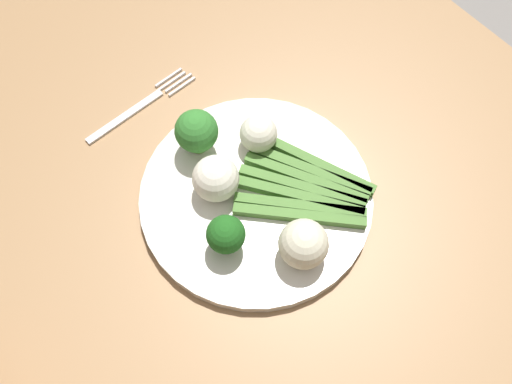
{
  "coord_description": "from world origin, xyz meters",
  "views": [
    {
      "loc": [
        0.23,
        -0.22,
        1.38
      ],
      "look_at": [
        -0.01,
        -0.03,
        0.77
      ],
      "focal_mm": 39.63,
      "sensor_mm": 36.0,
      "label": 1
    }
  ],
  "objects_px": {
    "asparagus_bundle": "(305,188)",
    "broccoli_front": "(226,235)",
    "dining_table": "(276,229)",
    "cauliflower_near_center": "(216,179)",
    "plate": "(256,197)",
    "fork": "(141,106)",
    "broccoli_right": "(197,132)",
    "cauliflower_edge": "(259,134)",
    "cauliflower_front_left": "(304,244)"
  },
  "relations": [
    {
      "from": "asparagus_bundle",
      "to": "broccoli_front",
      "type": "height_order",
      "value": "broccoli_front"
    },
    {
      "from": "dining_table",
      "to": "cauliflower_near_center",
      "type": "relative_size",
      "value": 21.44
    },
    {
      "from": "plate",
      "to": "fork",
      "type": "distance_m",
      "value": 0.21
    },
    {
      "from": "broccoli_right",
      "to": "cauliflower_near_center",
      "type": "relative_size",
      "value": 1.16
    },
    {
      "from": "cauliflower_edge",
      "to": "fork",
      "type": "distance_m",
      "value": 0.18
    },
    {
      "from": "cauliflower_edge",
      "to": "cauliflower_front_left",
      "type": "bearing_deg",
      "value": -20.35
    },
    {
      "from": "asparagus_bundle",
      "to": "cauliflower_near_center",
      "type": "xyz_separation_m",
      "value": [
        -0.07,
        -0.08,
        0.02
      ]
    },
    {
      "from": "dining_table",
      "to": "plate",
      "type": "height_order",
      "value": "plate"
    },
    {
      "from": "plate",
      "to": "broccoli_front",
      "type": "xyz_separation_m",
      "value": [
        0.03,
        -0.07,
        0.04
      ]
    },
    {
      "from": "cauliflower_edge",
      "to": "fork",
      "type": "height_order",
      "value": "cauliflower_edge"
    },
    {
      "from": "broccoli_right",
      "to": "fork",
      "type": "xyz_separation_m",
      "value": [
        -0.11,
        -0.02,
        -0.05
      ]
    },
    {
      "from": "broccoli_right",
      "to": "cauliflower_near_center",
      "type": "xyz_separation_m",
      "value": [
        0.06,
        -0.02,
        -0.01
      ]
    },
    {
      "from": "broccoli_right",
      "to": "broccoli_front",
      "type": "xyz_separation_m",
      "value": [
        0.13,
        -0.05,
        -0.01
      ]
    },
    {
      "from": "cauliflower_near_center",
      "to": "cauliflower_front_left",
      "type": "height_order",
      "value": "cauliflower_front_left"
    },
    {
      "from": "asparagus_bundle",
      "to": "cauliflower_edge",
      "type": "height_order",
      "value": "cauliflower_edge"
    },
    {
      "from": "dining_table",
      "to": "broccoli_right",
      "type": "bearing_deg",
      "value": -157.8
    },
    {
      "from": "plate",
      "to": "cauliflower_near_center",
      "type": "height_order",
      "value": "cauliflower_near_center"
    },
    {
      "from": "broccoli_right",
      "to": "cauliflower_edge",
      "type": "distance_m",
      "value": 0.08
    },
    {
      "from": "plate",
      "to": "cauliflower_edge",
      "type": "height_order",
      "value": "cauliflower_edge"
    },
    {
      "from": "cauliflower_edge",
      "to": "cauliflower_near_center",
      "type": "bearing_deg",
      "value": -76.72
    },
    {
      "from": "cauliflower_edge",
      "to": "fork",
      "type": "xyz_separation_m",
      "value": [
        -0.15,
        -0.08,
        -0.04
      ]
    },
    {
      "from": "plate",
      "to": "cauliflower_edge",
      "type": "distance_m",
      "value": 0.08
    },
    {
      "from": "plate",
      "to": "cauliflower_near_center",
      "type": "xyz_separation_m",
      "value": [
        -0.03,
        -0.03,
        0.04
      ]
    },
    {
      "from": "cauliflower_edge",
      "to": "fork",
      "type": "bearing_deg",
      "value": -151.99
    },
    {
      "from": "broccoli_right",
      "to": "asparagus_bundle",
      "type": "bearing_deg",
      "value": 26.16
    },
    {
      "from": "broccoli_right",
      "to": "cauliflower_front_left",
      "type": "bearing_deg",
      "value": 2.42
    },
    {
      "from": "cauliflower_edge",
      "to": "cauliflower_near_center",
      "type": "height_order",
      "value": "cauliflower_near_center"
    },
    {
      "from": "cauliflower_edge",
      "to": "cauliflower_front_left",
      "type": "distance_m",
      "value": 0.16
    },
    {
      "from": "broccoli_front",
      "to": "fork",
      "type": "height_order",
      "value": "broccoli_front"
    },
    {
      "from": "cauliflower_near_center",
      "to": "fork",
      "type": "relative_size",
      "value": 0.34
    },
    {
      "from": "plate",
      "to": "broccoli_front",
      "type": "height_order",
      "value": "broccoli_front"
    },
    {
      "from": "cauliflower_front_left",
      "to": "fork",
      "type": "bearing_deg",
      "value": -174.86
    },
    {
      "from": "asparagus_bundle",
      "to": "broccoli_front",
      "type": "relative_size",
      "value": 3.23
    },
    {
      "from": "cauliflower_edge",
      "to": "dining_table",
      "type": "bearing_deg",
      "value": -16.65
    },
    {
      "from": "dining_table",
      "to": "cauliflower_front_left",
      "type": "xyz_separation_m",
      "value": [
        0.08,
        -0.04,
        0.16
      ]
    },
    {
      "from": "cauliflower_edge",
      "to": "cauliflower_front_left",
      "type": "height_order",
      "value": "cauliflower_front_left"
    },
    {
      "from": "dining_table",
      "to": "cauliflower_front_left",
      "type": "bearing_deg",
      "value": -23.07
    },
    {
      "from": "dining_table",
      "to": "cauliflower_near_center",
      "type": "xyz_separation_m",
      "value": [
        -0.04,
        -0.06,
        0.16
      ]
    },
    {
      "from": "asparagus_bundle",
      "to": "fork",
      "type": "height_order",
      "value": "asparagus_bundle"
    },
    {
      "from": "fork",
      "to": "cauliflower_front_left",
      "type": "bearing_deg",
      "value": -87.75
    },
    {
      "from": "cauliflower_near_center",
      "to": "fork",
      "type": "height_order",
      "value": "cauliflower_near_center"
    },
    {
      "from": "dining_table",
      "to": "broccoli_right",
      "type": "distance_m",
      "value": 0.21
    },
    {
      "from": "cauliflower_front_left",
      "to": "cauliflower_edge",
      "type": "bearing_deg",
      "value": 159.65
    },
    {
      "from": "asparagus_bundle",
      "to": "broccoli_front",
      "type": "xyz_separation_m",
      "value": [
        -0.0,
        -0.12,
        0.03
      ]
    },
    {
      "from": "broccoli_right",
      "to": "fork",
      "type": "distance_m",
      "value": 0.12
    },
    {
      "from": "dining_table",
      "to": "cauliflower_front_left",
      "type": "height_order",
      "value": "cauliflower_front_left"
    },
    {
      "from": "cauliflower_front_left",
      "to": "plate",
      "type": "bearing_deg",
      "value": 175.73
    },
    {
      "from": "asparagus_bundle",
      "to": "cauliflower_edge",
      "type": "xyz_separation_m",
      "value": [
        -0.09,
        -0.0,
        0.02
      ]
    },
    {
      "from": "broccoli_front",
      "to": "cauliflower_front_left",
      "type": "distance_m",
      "value": 0.09
    },
    {
      "from": "broccoli_front",
      "to": "cauliflower_front_left",
      "type": "xyz_separation_m",
      "value": [
        0.06,
        0.06,
        -0.0
      ]
    }
  ]
}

